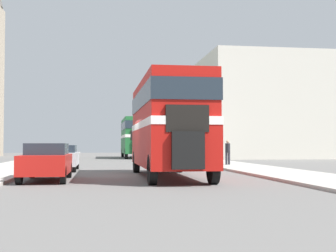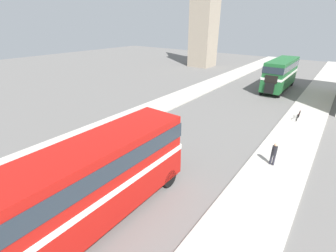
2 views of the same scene
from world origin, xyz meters
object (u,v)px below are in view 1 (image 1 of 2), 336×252
object	(u,v)px
double_decker_bus	(168,121)
pedestrian_walking	(228,151)
bicycle_on_pavement	(196,156)
bus_distant	(135,135)
car_parked_mid	(61,157)
car_parked_near	(47,161)

from	to	relation	value
double_decker_bus	pedestrian_walking	size ratio (longest dim) A/B	5.89
double_decker_bus	bicycle_on_pavement	bearing A→B (deg)	74.83
bus_distant	car_parked_mid	distance (m)	23.65
car_parked_mid	bus_distant	bearing A→B (deg)	76.18
bus_distant	car_parked_mid	xyz separation A→B (m)	(-5.63, -22.90, -1.71)
car_parked_mid	car_parked_near	bearing A→B (deg)	-89.93
pedestrian_walking	car_parked_near	bearing A→B (deg)	-134.25
bus_distant	car_parked_near	bearing A→B (deg)	-100.64
car_parked_near	pedestrian_walking	world-z (taller)	pedestrian_walking
bus_distant	car_parked_near	xyz separation A→B (m)	(-5.62, -29.95, -1.68)
car_parked_near	bicycle_on_pavement	world-z (taller)	car_parked_near
double_decker_bus	car_parked_mid	distance (m)	7.85
car_parked_near	bicycle_on_pavement	bearing A→B (deg)	63.26
car_parked_near	car_parked_mid	size ratio (longest dim) A/B	1.03
double_decker_bus	car_parked_near	size ratio (longest dim) A/B	2.22
car_parked_mid	pedestrian_walking	distance (m)	10.68
double_decker_bus	car_parked_mid	bearing A→B (deg)	130.05
double_decker_bus	bicycle_on_pavement	world-z (taller)	double_decker_bus
car_parked_near	car_parked_mid	world-z (taller)	car_parked_near
car_parked_near	bicycle_on_pavement	distance (m)	22.17
pedestrian_walking	bicycle_on_pavement	bearing A→B (deg)	90.92
car_parked_mid	pedestrian_walking	world-z (taller)	pedestrian_walking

